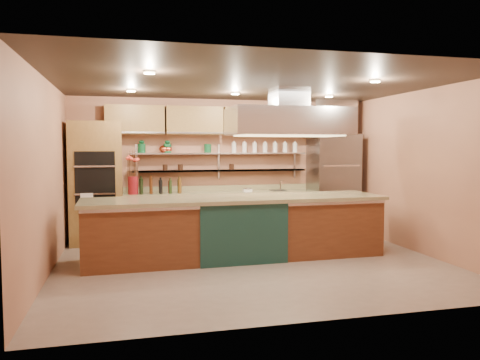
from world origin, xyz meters
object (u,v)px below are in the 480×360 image
object	(u,v)px
kitchen_scale	(247,189)
copper_kettle	(164,149)
green_canister	(208,148)
flower_vase	(133,185)
island	(236,228)
refrigerator	(333,184)

from	to	relation	value
kitchen_scale	copper_kettle	bearing A→B (deg)	148.54
green_canister	kitchen_scale	bearing A→B (deg)	-15.94
flower_vase	kitchen_scale	size ratio (longest dim) A/B	1.94
island	flower_vase	size ratio (longest dim) A/B	14.28
flower_vase	refrigerator	bearing A→B (deg)	-0.14
refrigerator	kitchen_scale	size ratio (longest dim) A/B	12.03
island	flower_vase	bearing A→B (deg)	132.61
refrigerator	flower_vase	xyz separation A→B (m)	(-4.13, 0.01, 0.05)
copper_kettle	green_canister	bearing A→B (deg)	0.00
kitchen_scale	island	bearing A→B (deg)	-134.38
flower_vase	copper_kettle	world-z (taller)	copper_kettle
copper_kettle	green_canister	size ratio (longest dim) A/B	1.05
island	flower_vase	xyz separation A→B (m)	(-1.62, 1.69, 0.59)
island	kitchen_scale	bearing A→B (deg)	68.32
refrigerator	copper_kettle	size ratio (longest dim) A/B	11.63
copper_kettle	kitchen_scale	bearing A→B (deg)	-7.59
refrigerator	green_canister	size ratio (longest dim) A/B	12.21
copper_kettle	flower_vase	bearing A→B (deg)	-159.89
kitchen_scale	green_canister	xyz separation A→B (m)	(-0.77, 0.22, 0.82)
kitchen_scale	green_canister	distance (m)	1.15
island	copper_kettle	size ratio (longest dim) A/B	26.78
flower_vase	green_canister	bearing A→B (deg)	8.45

